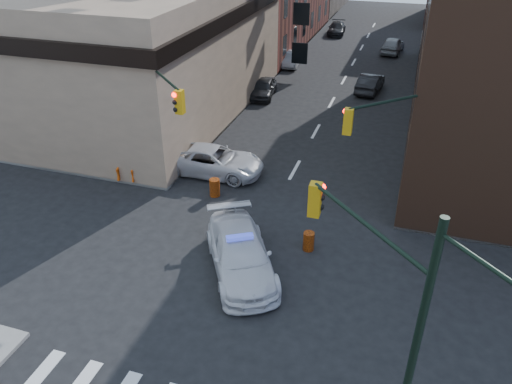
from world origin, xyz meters
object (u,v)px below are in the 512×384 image
Objects in this scene: parked_car_wfar at (292,59)px; pedestrian_b at (122,146)px; pedestrian_a at (112,143)px; barrel_road at (309,241)px; barrel_bank at (215,188)px; police_car at (240,254)px; parked_car_enear at (370,83)px; pickup at (214,161)px; parked_car_wnear at (264,88)px; barricade_nw_a at (155,157)px.

pedestrian_b is (-4.67, -22.95, 0.33)m from parked_car_wfar.
pedestrian_a is 2.02× the size of barrel_road.
barrel_bank is at bearing 0.70° from pedestrian_a.
police_car is 1.30× the size of parked_car_enear.
pickup is at bearing 89.07° from police_car.
police_car is 1.02× the size of pickup.
pickup is 6.54m from pedestrian_a.
barrel_road is at bearing -28.59° from barrel_bank.
parked_car_wfar is (-1.15, 22.75, -0.13)m from pickup.
parked_car_wnear is 16.00m from barrel_bank.
barrel_road is 11.75m from barricade_nw_a.
pedestrian_b reaches higher than parked_car_wnear.
barrel_road is at bearing -4.79° from pedestrian_a.
pedestrian_a is at bearing 167.06° from pedestrian_b.
barrel_bank is at bearing -89.64° from parked_car_wfar.
parked_car_wnear is at bearing 31.85° from parked_car_enear.
pickup is at bearing -5.05° from pedestrian_b.
pickup is at bearing 112.93° from barrel_bank.
pedestrian_b reaches higher than barrel_bank.
parked_car_wfar is (0.00, 9.26, -0.05)m from parked_car_wnear.
barrel_bank is (2.15, -15.85, -0.23)m from parked_car_wnear.
barrel_road is 0.92× the size of barrel_bank.
barrel_bank is at bearing -17.48° from barricade_nw_a.
barrel_bank is 0.82× the size of barricade_nw_a.
pedestrian_b is (-4.67, -13.68, 0.28)m from parked_car_wnear.
pedestrian_a is at bearing 157.95° from barrel_road.
parked_car_wnear is (-5.53, 21.32, -0.13)m from police_car.
barrel_bank reaches higher than barrel_road.
parked_car_wfar is 23.50m from pedestrian_a.
parked_car_enear is 21.62m from pedestrian_b.
parked_car_wfar reaches higher than barrel_road.
parked_car_wfar is 4.54× the size of barrel_road.
police_car is 3.26× the size of pedestrian_a.
police_car is at bearing -136.33° from barrel_road.
parked_car_wfar is at bearing 71.54° from pedestrian_b.
pickup is (-4.38, 7.83, -0.05)m from police_car.
pedestrian_b is (-5.82, -0.19, 0.20)m from pickup.
pickup is at bearing 10.45° from barricade_nw_a.
pedestrian_a is 7.88m from barrel_bank.
parked_car_enear is (8.00, -5.43, 0.08)m from parked_car_wfar.
barricade_nw_a is (-8.05, 7.64, -0.25)m from police_car.
barrel_bank is at bearing -157.42° from pickup.
parked_car_wfar is at bearing 2.55° from pickup.
parked_car_wfar is at bearing 83.67° from parked_car_wnear.
pickup is 3.40× the size of pedestrian_b.
barrel_bank is (-5.85, -19.69, -0.26)m from parked_car_enear.
parked_car_wfar reaches higher than barricade_nw_a.
pedestrian_b is 1.42× the size of barricade_nw_a.
barrel_road is at bearing -29.86° from pedestrian_b.
parked_car_wfar reaches higher than barrel_bank.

